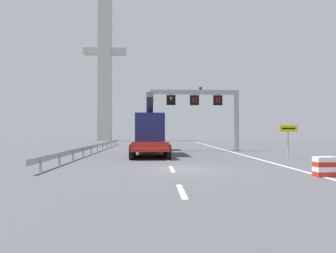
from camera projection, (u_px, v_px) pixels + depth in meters
ground at (182, 170)px, 16.79m from camera, size 112.00×112.00×0.00m
lane_markings at (161, 145)px, 48.06m from camera, size 0.20×77.25×0.01m
edge_line_right at (237, 153)px, 29.03m from camera, size 0.20×63.00×0.01m
overhead_lane_gantry at (207, 103)px, 32.73m from camera, size 9.53×0.90×6.69m
heavy_haul_truck_red at (149, 132)px, 30.08m from camera, size 3.33×14.12×5.30m
exit_sign_yellow at (288, 133)px, 23.94m from camera, size 1.44×0.15×2.54m
crash_barrier_striped at (325, 167)px, 14.32m from camera, size 1.05×0.60×0.90m
guardrail_left at (97, 146)px, 32.04m from camera, size 0.13×35.12×0.76m
bridge_pylon_distant at (105, 67)px, 67.14m from camera, size 9.00×2.00×30.87m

